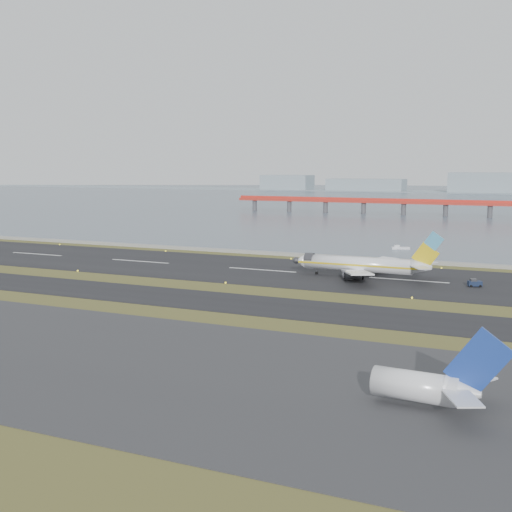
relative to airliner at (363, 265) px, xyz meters
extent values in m
plane|color=#334318|center=(-28.66, -28.99, -3.46)|extent=(1000.00, 1000.00, 0.00)
cube|color=#313134|center=(-28.66, -83.99, -3.41)|extent=(1000.00, 50.00, 0.10)
cube|color=black|center=(-28.66, -40.99, -3.41)|extent=(1000.00, 18.00, 0.10)
cube|color=black|center=(-28.66, 1.01, -3.41)|extent=(1000.00, 45.00, 0.10)
cube|color=gray|center=(-28.66, 31.01, -2.96)|extent=(1000.00, 2.50, 1.00)
cube|color=#4D596E|center=(-28.66, 431.01, -3.46)|extent=(1400.00, 800.00, 1.30)
cube|color=red|center=(-8.66, 221.01, 4.04)|extent=(260.00, 5.00, 1.60)
cube|color=red|center=(-8.66, 221.01, 5.54)|extent=(260.00, 0.40, 1.40)
cylinder|color=#4C4C51|center=(-104.66, 221.01, -0.46)|extent=(2.80, 2.80, 7.00)
cylinder|color=#4C4C51|center=(-8.66, 221.01, -0.46)|extent=(2.80, 2.80, 7.00)
cube|color=#8999A2|center=(-28.66, 591.01, -3.46)|extent=(1400.00, 80.00, 1.00)
cube|color=#8999A2|center=(-248.66, 591.01, 5.54)|extent=(60.00, 35.00, 18.00)
cube|color=#8999A2|center=(-148.66, 591.01, 3.54)|extent=(90.00, 35.00, 14.00)
cube|color=#8999A2|center=(-18.66, 591.01, 7.54)|extent=(70.00, 35.00, 22.00)
cylinder|color=white|center=(-1.50, 0.00, 0.04)|extent=(28.00, 3.80, 3.80)
cone|color=white|center=(-17.10, 0.00, 0.04)|extent=(3.20, 3.80, 3.80)
cone|color=white|center=(14.70, 0.00, 0.34)|extent=(5.00, 3.80, 3.80)
cube|color=yellow|center=(-1.50, -1.92, 0.04)|extent=(31.00, 0.06, 0.45)
cube|color=yellow|center=(-1.50, 1.92, 0.04)|extent=(31.00, 0.06, 0.45)
cube|color=white|center=(0.70, -8.50, -0.66)|extent=(11.31, 15.89, 1.66)
cube|color=white|center=(0.70, 8.50, -0.66)|extent=(11.31, 15.89, 1.66)
cylinder|color=#333337|center=(-1.00, -6.00, -1.86)|extent=(4.20, 2.10, 2.10)
cylinder|color=#333337|center=(-1.00, 6.00, -1.86)|extent=(4.20, 2.10, 2.10)
cube|color=yellow|center=(15.50, 0.00, 3.24)|extent=(6.80, 0.35, 6.85)
cube|color=#479CCB|center=(17.40, 0.00, 6.94)|extent=(4.85, 0.37, 4.90)
cube|color=white|center=(15.00, -3.80, 0.84)|extent=(5.64, 6.80, 0.22)
cube|color=white|center=(15.00, 3.80, 0.84)|extent=(5.64, 6.80, 0.22)
cylinder|color=black|center=(-12.50, 0.00, -3.01)|extent=(0.80, 0.28, 0.80)
cylinder|color=black|center=(0.00, -2.80, -2.91)|extent=(1.00, 0.38, 1.00)
cylinder|color=black|center=(0.00, 2.80, -2.91)|extent=(1.00, 0.38, 1.00)
cube|color=#15203A|center=(27.44, -1.55, -2.58)|extent=(3.55, 2.78, 1.17)
cube|color=#333337|center=(27.07, -1.69, -1.80)|extent=(1.81, 1.86, 0.68)
cylinder|color=black|center=(26.73, -2.67, -3.12)|extent=(0.74, 0.52, 0.68)
cylinder|color=black|center=(26.15, -1.22, -3.12)|extent=(0.74, 0.52, 0.68)
cylinder|color=black|center=(28.72, -1.88, -3.12)|extent=(0.74, 0.52, 0.68)
cylinder|color=black|center=(28.15, -0.43, -3.12)|extent=(0.74, 0.52, 0.68)
cylinder|color=white|center=(28.15, -85.06, -0.86)|extent=(10.20, 4.20, 3.60)
cone|color=white|center=(33.64, -85.40, -0.66)|extent=(4.21, 3.84, 3.60)
cube|color=#1B3997|center=(35.14, -85.49, 3.04)|extent=(7.71, 0.82, 8.32)
cube|color=white|center=(33.93, -88.92, -0.16)|extent=(5.01, 6.25, 0.20)
cube|color=white|center=(34.35, -81.93, -0.16)|extent=(5.43, 6.26, 0.20)
cube|color=white|center=(-2.69, 62.03, -3.11)|extent=(6.40, 3.96, 0.79)
cube|color=white|center=(-3.92, 61.56, -2.41)|extent=(2.13, 1.92, 0.79)
camera|label=1|loc=(40.40, -159.35, 24.88)|focal=45.00mm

